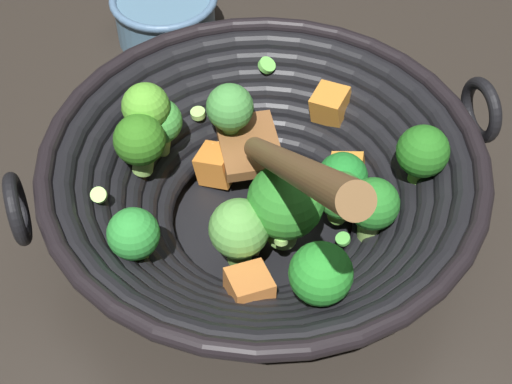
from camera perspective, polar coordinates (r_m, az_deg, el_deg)
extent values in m
plane|color=#28231E|center=(0.62, 0.51, -2.84)|extent=(4.00, 4.00, 0.00)
cylinder|color=black|center=(0.61, 0.51, -2.56)|extent=(0.15, 0.15, 0.01)
torus|color=black|center=(0.60, 0.52, -1.69)|extent=(0.19, 0.19, 0.02)
torus|color=black|center=(0.60, 0.53, -1.10)|extent=(0.21, 0.21, 0.02)
torus|color=black|center=(0.59, 0.53, -0.49)|extent=(0.23, 0.23, 0.02)
torus|color=black|center=(0.58, 0.54, 0.13)|extent=(0.26, 0.26, 0.02)
torus|color=black|center=(0.57, 0.55, 0.77)|extent=(0.28, 0.28, 0.02)
torus|color=black|center=(0.57, 0.56, 1.42)|extent=(0.30, 0.30, 0.02)
torus|color=black|center=(0.56, 0.56, 2.09)|extent=(0.33, 0.33, 0.02)
torus|color=black|center=(0.55, 0.57, 2.78)|extent=(0.34, 0.34, 0.01)
torus|color=black|center=(0.54, -18.10, -1.27)|extent=(0.03, 0.05, 0.05)
torus|color=black|center=(0.62, 17.13, 6.12)|extent=(0.03, 0.05, 0.05)
cylinder|color=#779E4B|center=(0.58, 8.80, -2.69)|extent=(0.03, 0.03, 0.02)
sphere|color=#247225|center=(0.55, 9.14, -0.92)|extent=(0.04, 0.04, 0.04)
cylinder|color=#58943F|center=(0.64, -1.99, 4.83)|extent=(0.02, 0.02, 0.02)
sphere|color=#428A3E|center=(0.62, -2.05, 6.62)|extent=(0.04, 0.04, 0.04)
cylinder|color=#77B947|center=(0.54, -9.26, -4.62)|extent=(0.02, 0.02, 0.01)
sphere|color=#2B8B34|center=(0.52, -9.55, -3.24)|extent=(0.04, 0.04, 0.04)
cylinder|color=#609238|center=(0.56, -1.28, -4.71)|extent=(0.03, 0.03, 0.02)
sphere|color=#589C44|center=(0.54, -1.33, -2.88)|extent=(0.05, 0.05, 0.05)
cylinder|color=#82BA54|center=(0.57, 2.21, -3.00)|extent=(0.03, 0.03, 0.02)
sphere|color=#2A7C26|center=(0.54, 2.32, -0.73)|extent=(0.06, 0.06, 0.06)
cylinder|color=#7CA74F|center=(0.59, -8.78, 2.29)|extent=(0.03, 0.02, 0.02)
sphere|color=#2E6C1A|center=(0.57, -9.08, 4.04)|extent=(0.04, 0.04, 0.04)
cylinder|color=#8AB65B|center=(0.62, -7.33, 3.80)|extent=(0.02, 0.02, 0.02)
sphere|color=green|center=(0.60, -7.56, 5.50)|extent=(0.04, 0.04, 0.04)
cylinder|color=#6CB03B|center=(0.59, 12.45, 1.33)|extent=(0.02, 0.02, 0.02)
sphere|color=#23681C|center=(0.57, 12.88, 3.11)|extent=(0.04, 0.04, 0.04)
cylinder|color=#7BC04A|center=(0.59, 6.48, -1.65)|extent=(0.02, 0.02, 0.02)
sphere|color=#358B32|center=(0.57, 6.67, -0.25)|extent=(0.04, 0.04, 0.04)
cylinder|color=#6BA34B|center=(0.50, 4.90, -7.88)|extent=(0.02, 0.03, 0.01)
sphere|color=#26892A|center=(0.48, 5.08, -6.35)|extent=(0.04, 0.04, 0.04)
cylinder|color=#7B9C53|center=(0.61, -8.31, 4.71)|extent=(0.03, 0.02, 0.03)
sphere|color=#56A22F|center=(0.59, -8.60, 6.60)|extent=(0.04, 0.04, 0.04)
cylinder|color=#779C45|center=(0.62, 6.56, -0.32)|extent=(0.02, 0.02, 0.01)
sphere|color=#1C7428|center=(0.60, 6.76, 1.14)|extent=(0.04, 0.04, 0.04)
cube|color=#DFBA70|center=(0.64, -2.05, 2.81)|extent=(0.03, 0.03, 0.03)
cube|color=orange|center=(0.63, -3.08, 2.13)|extent=(0.04, 0.04, 0.03)
cube|color=#BB7528|center=(0.61, 7.15, 1.42)|extent=(0.04, 0.03, 0.03)
cube|color=#C47034|center=(0.53, -0.54, -7.71)|extent=(0.04, 0.04, 0.04)
cube|color=#C0772A|center=(0.64, 5.86, 6.77)|extent=(0.04, 0.04, 0.03)
cube|color=gold|center=(0.58, -0.57, -3.33)|extent=(0.03, 0.03, 0.03)
cylinder|color=#56B247|center=(0.58, -0.23, -1.14)|extent=(0.02, 0.02, 0.01)
cylinder|color=#6BC651|center=(0.54, 5.27, -5.70)|extent=(0.02, 0.02, 0.01)
cylinder|color=#56B247|center=(0.58, 6.80, -3.66)|extent=(0.02, 0.02, 0.01)
cylinder|color=#99D166|center=(0.64, -4.55, 6.13)|extent=(0.02, 0.02, 0.01)
cylinder|color=#99D166|center=(0.55, -12.16, -0.24)|extent=(0.01, 0.01, 0.01)
cylinder|color=#99D166|center=(0.54, 1.98, -3.72)|extent=(0.01, 0.01, 0.01)
cylinder|color=#6BC651|center=(0.65, 0.55, 9.87)|extent=(0.02, 0.02, 0.01)
cube|color=brown|center=(0.63, -0.53, 3.68)|extent=(0.06, 0.08, 0.01)
cylinder|color=brown|center=(0.45, 2.59, 2.04)|extent=(0.07, 0.23, 0.21)
cylinder|color=slate|center=(0.80, -7.07, 13.35)|extent=(0.10, 0.10, 0.05)
cylinder|color=#6BC651|center=(0.81, -7.16, 14.26)|extent=(0.02, 0.02, 0.01)
cylinder|color=#6BC651|center=(0.81, -8.14, 13.75)|extent=(0.02, 0.02, 0.00)
cylinder|color=#99D166|center=(0.78, -6.20, 12.78)|extent=(0.01, 0.01, 0.01)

